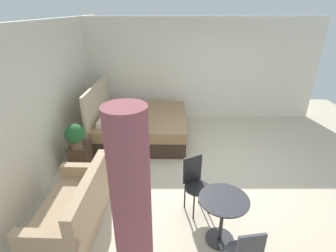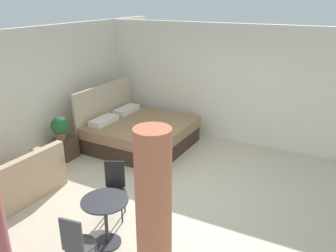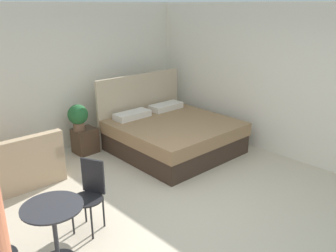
# 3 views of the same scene
# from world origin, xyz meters

# --- Properties ---
(ground_plane) EXTENTS (8.66, 9.31, 0.02)m
(ground_plane) POSITION_xyz_m (0.00, 0.00, -0.01)
(ground_plane) COLOR beige
(wall_back) EXTENTS (8.66, 0.12, 2.73)m
(wall_back) POSITION_xyz_m (0.00, 3.15, 1.36)
(wall_back) COLOR silver
(wall_back) RESTS_ON ground
(wall_right) EXTENTS (0.12, 6.31, 2.73)m
(wall_right) POSITION_xyz_m (2.83, 0.00, 1.36)
(wall_right) COLOR silver
(wall_right) RESTS_ON ground
(bed) EXTENTS (2.09, 2.14, 1.35)m
(bed) POSITION_xyz_m (1.47, 1.60, 0.33)
(bed) COLOR #38281E
(bed) RESTS_ON ground
(couch) EXTENTS (1.55, 0.83, 0.84)m
(couch) POSITION_xyz_m (-1.34, 2.26, 0.28)
(couch) COLOR tan
(couch) RESTS_ON ground
(nightstand) EXTENTS (0.40, 0.38, 0.47)m
(nightstand) POSITION_xyz_m (0.21, 2.65, 0.24)
(nightstand) COLOR #473323
(nightstand) RESTS_ON ground
(potted_plant) EXTENTS (0.37, 0.37, 0.49)m
(potted_plant) POSITION_xyz_m (0.11, 2.66, 0.75)
(potted_plant) COLOR brown
(potted_plant) RESTS_ON nightstand
(balcony_table) EXTENTS (0.64, 0.64, 0.71)m
(balcony_table) POSITION_xyz_m (-1.61, 0.21, 0.49)
(balcony_table) COLOR #2D2D33
(balcony_table) RESTS_ON ground
(cafe_chair_near_window) EXTENTS (0.52, 0.52, 0.90)m
(cafe_chair_near_window) POSITION_xyz_m (-0.98, 0.51, 0.53)
(cafe_chair_near_window) COLOR black
(cafe_chair_near_window) RESTS_ON ground
(cafe_chair_near_couch) EXTENTS (0.41, 0.41, 0.92)m
(cafe_chair_near_couch) POSITION_xyz_m (-2.29, 0.11, 0.55)
(cafe_chair_near_couch) COLOR #3F3F44
(cafe_chair_near_couch) RESTS_ON ground
(curtain_left) EXTENTS (0.31, 0.31, 2.32)m
(curtain_left) POSITION_xyz_m (-2.58, -1.13, 1.16)
(curtain_left) COLOR #D1704C
(curtain_left) RESTS_ON ground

